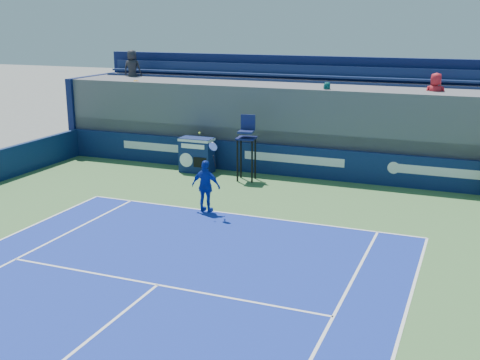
% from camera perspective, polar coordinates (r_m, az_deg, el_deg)
% --- Properties ---
extents(back_hoarding, '(20.40, 0.21, 1.20)m').
position_cam_1_polar(back_hoarding, '(23.37, 5.13, 1.77)').
color(back_hoarding, '#0D1C4B').
rests_on(back_hoarding, ground).
extents(match_clock, '(1.32, 0.73, 1.40)m').
position_cam_1_polar(match_clock, '(23.98, -4.12, 2.47)').
color(match_clock, '#101E50').
rests_on(match_clock, ground).
extents(umpire_chair, '(0.79, 0.79, 2.48)m').
position_cam_1_polar(umpire_chair, '(22.55, 0.63, 3.75)').
color(umpire_chair, black).
rests_on(umpire_chair, ground).
extents(tennis_player, '(0.99, 0.46, 2.57)m').
position_cam_1_polar(tennis_player, '(18.94, -3.24, -0.58)').
color(tennis_player, '#1432A8').
rests_on(tennis_player, apron).
extents(stadium_seating, '(21.00, 4.05, 4.58)m').
position_cam_1_polar(stadium_seating, '(25.06, 6.57, 5.52)').
color(stadium_seating, '#525257').
rests_on(stadium_seating, ground).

